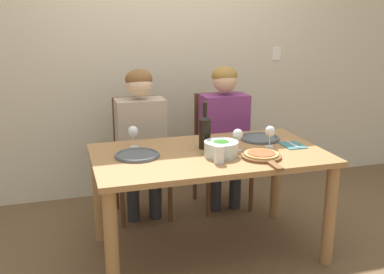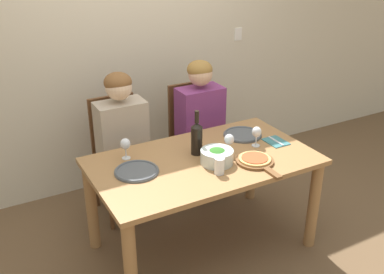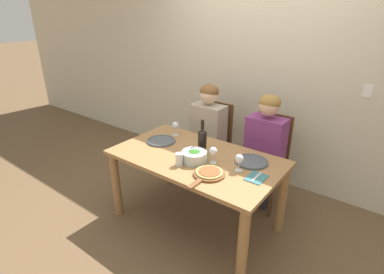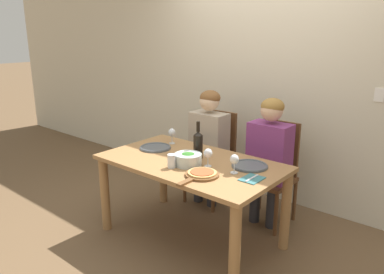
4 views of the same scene
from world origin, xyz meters
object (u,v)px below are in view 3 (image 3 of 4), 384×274
Objects in this scene: wine_glass_centre at (213,152)px; chair_left at (213,141)px; person_woman at (207,127)px; wine_glass_left at (175,126)px; dinner_plate_left at (161,141)px; pizza_on_board at (209,174)px; wine_glass_right at (239,159)px; fork_on_napkin at (256,178)px; broccoli_bowl at (194,156)px; wine_bottle at (202,140)px; dinner_plate_right at (251,161)px; chair_right at (267,157)px; person_man at (265,142)px; water_tumbler at (179,159)px.

chair_left is at bearing 123.27° from wine_glass_centre.
wine_glass_left is at bearing -107.38° from person_woman.
person_woman is 4.14× the size of dinner_plate_left.
chair_left is at bearing 121.61° from pizza_on_board.
pizza_on_board is 0.28m from wine_glass_right.
person_woman reaches higher than chair_left.
dinner_plate_left reaches higher than fork_on_napkin.
fork_on_napkin is (0.94, -0.81, 0.23)m from chair_left.
broccoli_bowl is 0.54m from dinner_plate_left.
chair_left is at bearing 139.32° from fork_on_napkin.
wine_bottle is 1.45× the size of broccoli_bowl.
wine_glass_centre is (-0.26, -0.21, 0.10)m from dinner_plate_right.
chair_right is 3.30× the size of dinner_plate_left.
wine_bottle is 1.79× the size of fork_on_napkin.
pizza_on_board is at bearing -27.32° from broccoli_bowl.
wine_bottle is at bearing 169.06° from fork_on_napkin.
fork_on_napkin is (0.24, -0.81, 0.23)m from chair_right.
dinner_plate_right is (0.79, -0.60, 0.23)m from chair_left.
broccoli_bowl is 1.48× the size of wine_glass_right.
person_man reaches higher than wine_glass_centre.
person_woman is at bearing 109.76° from water_tumbler.
wine_bottle is (-0.37, -0.58, 0.13)m from person_man.
chair_left is 0.63m from wine_glass_left.
wine_glass_left is at bearing 147.29° from pizza_on_board.
wine_glass_centre is (-0.17, -0.81, 0.33)m from chair_right.
wine_bottle is at bearing -20.04° from wine_glass_left.
wine_glass_right is at bearing 12.98° from broccoli_bowl.
person_woman is at bearing 180.00° from person_man.
person_man is 6.74× the size of fork_on_napkin.
person_man is 0.74m from fork_on_napkin.
chair_left is at bearing 134.27° from wine_glass_right.
chair_left is at bearing 180.00° from chair_right.
wine_glass_left is at bearing 156.79° from wine_glass_centre.
wine_glass_left is 1.00× the size of wine_glass_right.
wine_bottle reaches higher than fork_on_napkin.
wine_glass_centre reaches higher than fork_on_napkin.
water_tumbler is at bearing -161.98° from fork_on_napkin.
broccoli_bowl is 0.50m from dinner_plate_right.
dinner_plate_left is at bearing 160.86° from pizza_on_board.
person_man is (0.70, -0.12, 0.22)m from chair_left.
chair_right reaches higher than wine_glass_centre.
wine_glass_right is at bearing -95.43° from dinner_plate_right.
water_tumbler reaches higher than broccoli_bowl.
chair_right is 3.30× the size of dinner_plate_right.
water_tumbler is at bearing -92.30° from wine_bottle.
person_woman reaches higher than broccoli_bowl.
broccoli_bowl is 0.76× the size of dinner_plate_right.
pizza_on_board is (0.28, -0.31, -0.11)m from wine_bottle.
dinner_plate_left is at bearing 164.82° from broccoli_bowl.
water_tumbler is (0.46, -0.27, 0.05)m from dinner_plate_left.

